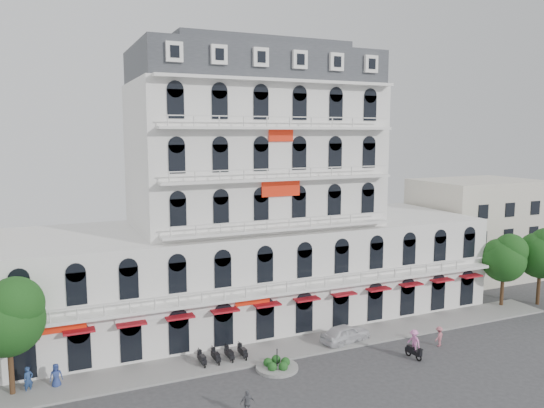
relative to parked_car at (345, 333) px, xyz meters
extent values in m
plane|color=#38383A|center=(-4.43, -8.37, -0.78)|extent=(120.00, 120.00, 0.00)
cube|color=gray|center=(-4.43, 0.63, -0.70)|extent=(53.00, 4.00, 0.16)
cube|color=silver|center=(-4.43, 9.63, 3.72)|extent=(45.00, 14.00, 9.00)
cube|color=silver|center=(-4.43, 9.63, 14.72)|extent=(22.00, 12.00, 13.00)
cube|color=#2D3035|center=(-4.43, 9.63, 22.72)|extent=(21.56, 11.76, 3.00)
cube|color=#2D3035|center=(-4.43, 9.63, 24.62)|extent=(15.84, 8.64, 0.80)
cube|color=#A7141F|center=(-4.43, 2.13, 2.72)|extent=(40.50, 1.00, 0.15)
cube|color=red|center=(-4.43, 3.51, 12.22)|extent=(3.50, 0.10, 1.40)
cube|color=beige|center=(25.57, 11.63, 5.22)|extent=(14.00, 10.00, 12.00)
cylinder|color=gray|center=(-7.43, -2.37, -0.66)|extent=(3.20, 3.20, 0.24)
cylinder|color=black|center=(-7.43, -2.37, 0.12)|extent=(0.08, 0.08, 1.40)
sphere|color=#1C4D19|center=(-6.73, -2.37, -0.33)|extent=(0.70, 0.70, 0.70)
sphere|color=#1C4D19|center=(-7.21, -1.71, -0.33)|extent=(0.70, 0.70, 0.70)
sphere|color=#1C4D19|center=(-7.99, -1.95, -0.33)|extent=(0.70, 0.70, 0.70)
sphere|color=#1C4D19|center=(-8.01, -2.77, -0.33)|extent=(0.70, 0.70, 0.70)
sphere|color=#1C4D19|center=(-7.23, -3.04, -0.33)|extent=(0.70, 0.70, 0.70)
cylinder|color=#382314|center=(-25.43, 1.13, 1.09)|extent=(0.36, 0.36, 3.74)
sphere|color=#163D13|center=(-25.43, 1.13, 4.49)|extent=(4.76, 4.76, 4.76)
sphere|color=#163D13|center=(-24.93, 0.83, 5.60)|extent=(3.74, 3.74, 3.74)
sphere|color=#163D13|center=(-25.83, 1.43, 5.17)|extent=(3.40, 3.40, 3.40)
cylinder|color=#382314|center=(19.57, 1.63, 0.94)|extent=(0.36, 0.36, 3.43)
sphere|color=#163D13|center=(19.57, 1.63, 4.06)|extent=(4.37, 4.37, 4.37)
sphere|color=#163D13|center=(20.07, 1.33, 5.07)|extent=(3.43, 3.43, 3.43)
sphere|color=#163D13|center=(19.17, 1.93, 4.68)|extent=(3.12, 3.12, 3.12)
cylinder|color=#382314|center=(23.57, 0.63, 1.05)|extent=(0.36, 0.36, 3.65)
sphere|color=#163D13|center=(23.57, 0.63, 4.37)|extent=(4.65, 4.65, 4.65)
sphere|color=#163D13|center=(23.17, 0.93, 5.03)|extent=(3.32, 3.32, 3.32)
imported|color=silver|center=(0.00, 0.00, 0.00)|extent=(4.85, 2.70, 1.56)
cube|color=black|center=(3.19, -4.94, -0.23)|extent=(0.55, 1.53, 0.35)
torus|color=black|center=(3.26, -5.49, -0.50)|extent=(0.20, 0.61, 0.60)
torus|color=black|center=(3.11, -4.40, -0.50)|extent=(0.20, 0.61, 0.60)
imported|color=pink|center=(3.19, -4.94, 0.61)|extent=(0.86, 1.30, 1.89)
imported|color=navy|center=(-22.68, 1.13, 0.10)|extent=(0.89, 0.61, 1.75)
imported|color=#5C5D64|center=(-11.80, -7.51, 0.02)|extent=(0.97, 0.48, 1.59)
imported|color=#B8616E|center=(6.71, -3.82, 0.06)|extent=(1.24, 0.99, 1.67)
imported|color=navy|center=(-24.43, 1.13, 0.15)|extent=(0.81, 0.72, 1.86)
camera|label=1|loc=(-23.02, -36.78, 16.77)|focal=35.00mm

